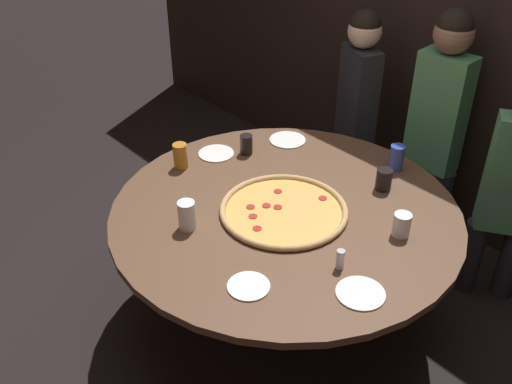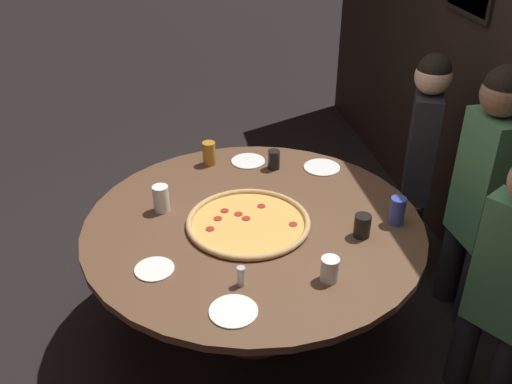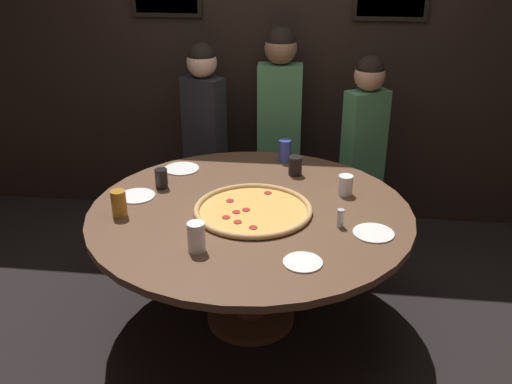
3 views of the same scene
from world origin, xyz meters
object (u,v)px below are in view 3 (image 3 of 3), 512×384
(diner_far_right, at_px, (204,128))
(drink_cup_near_left, at_px, (196,237))
(drink_cup_front_edge, at_px, (295,166))
(white_plate_left_side, at_px, (182,169))
(dining_table, at_px, (250,227))
(white_plate_far_back, at_px, (137,196))
(condiment_shaker, at_px, (340,218))
(drink_cup_beside_pizza, at_px, (119,203))
(drink_cup_by_shaker, at_px, (285,151))
(diner_far_left, at_px, (279,119))
(drink_cup_far_right, at_px, (161,179))
(white_plate_near_front, at_px, (303,262))
(white_plate_beside_cup, at_px, (373,233))
(giant_pizza, at_px, (253,210))
(diner_centre_back, at_px, (364,142))
(drink_cup_centre_back, at_px, (345,185))

(diner_far_right, bearing_deg, drink_cup_near_left, 123.56)
(drink_cup_front_edge, relative_size, white_plate_left_side, 0.53)
(dining_table, distance_m, white_plate_far_back, 0.68)
(white_plate_far_back, height_order, condiment_shaker, condiment_shaker)
(condiment_shaker, bearing_deg, drink_cup_beside_pizza, -179.08)
(drink_cup_by_shaker, xyz_separation_m, diner_far_right, (-0.62, 0.41, -0.00))
(diner_far_left, bearing_deg, drink_cup_by_shaker, 96.40)
(drink_cup_far_right, height_order, diner_far_right, diner_far_right)
(white_plate_near_front, xyz_separation_m, white_plate_beside_cup, (0.34, 0.32, 0.00))
(giant_pizza, bearing_deg, diner_centre_back, 58.97)
(drink_cup_by_shaker, distance_m, diner_far_left, 0.52)
(drink_cup_near_left, xyz_separation_m, white_plate_near_front, (0.51, -0.05, -0.07))
(drink_cup_far_right, bearing_deg, giant_pizza, -23.54)
(white_plate_beside_cup, bearing_deg, diner_centre_back, 89.52)
(drink_cup_near_left, relative_size, drink_cup_beside_pizza, 1.02)
(drink_cup_front_edge, relative_size, drink_cup_near_left, 0.80)
(white_plate_left_side, relative_size, white_plate_near_front, 1.20)
(white_plate_near_front, distance_m, diner_far_left, 1.78)
(drink_cup_far_right, xyz_separation_m, white_plate_near_front, (0.87, -0.74, -0.05))
(drink_cup_far_right, xyz_separation_m, diner_centre_back, (1.23, 0.82, -0.01))
(white_plate_left_side, bearing_deg, drink_cup_centre_back, -13.96)
(white_plate_left_side, relative_size, condiment_shaker, 2.29)
(drink_cup_by_shaker, bearing_deg, white_plate_left_side, -161.42)
(white_plate_beside_cup, bearing_deg, drink_cup_beside_pizza, 178.30)
(drink_cup_far_right, bearing_deg, diner_far_right, 85.57)
(drink_cup_far_right, relative_size, white_plate_beside_cup, 0.56)
(drink_cup_centre_back, bearing_deg, white_plate_left_side, 166.04)
(drink_cup_beside_pizza, relative_size, white_plate_beside_cup, 0.69)
(drink_cup_by_shaker, bearing_deg, drink_cup_far_right, -143.78)
(drink_cup_far_right, bearing_deg, white_plate_far_back, -128.22)
(diner_centre_back, bearing_deg, dining_table, 24.87)
(white_plate_near_front, bearing_deg, white_plate_beside_cup, 43.17)
(drink_cup_near_left, height_order, drink_cup_beside_pizza, drink_cup_near_left)
(dining_table, xyz_separation_m, white_plate_left_side, (-0.51, 0.51, 0.12))
(drink_cup_far_right, bearing_deg, white_plate_near_front, -40.36)
(drink_cup_near_left, xyz_separation_m, diner_far_right, (-0.29, 1.60, -0.00))
(giant_pizza, xyz_separation_m, diner_far_right, (-0.51, 1.17, 0.06))
(drink_cup_centre_back, relative_size, white_plate_far_back, 0.56)
(white_plate_left_side, bearing_deg, white_plate_beside_cup, -31.41)
(drink_cup_by_shaker, xyz_separation_m, white_plate_left_side, (-0.65, -0.22, -0.07))
(white_plate_left_side, relative_size, diner_centre_back, 0.16)
(drink_cup_centre_back, height_order, diner_far_right, diner_far_right)
(drink_cup_front_edge, relative_size, white_plate_far_back, 0.56)
(drink_cup_front_edge, height_order, diner_far_right, diner_far_right)
(drink_cup_far_right, height_order, white_plate_near_front, drink_cup_far_right)
(drink_cup_far_right, distance_m, white_plate_beside_cup, 1.29)
(drink_cup_beside_pizza, bearing_deg, drink_cup_centre_back, 19.03)
(diner_far_right, bearing_deg, drink_cup_by_shaker, 170.14)
(drink_cup_centre_back, height_order, diner_centre_back, diner_centre_back)
(giant_pizza, relative_size, drink_cup_near_left, 4.39)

